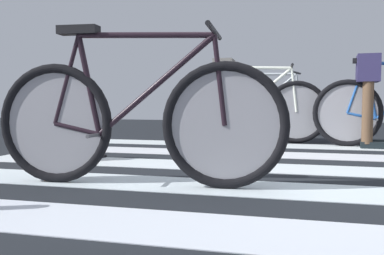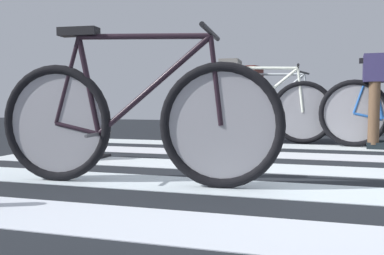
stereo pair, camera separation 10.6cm
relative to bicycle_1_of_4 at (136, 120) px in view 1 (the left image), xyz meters
The scene contains 9 objects.
ground 1.14m from the bicycle_1_of_4, 27.71° to the left, with size 18.00×14.00×0.02m.
crosswalk_markings 1.09m from the bicycle_1_of_4, 25.54° to the left, with size 5.40×4.22×0.00m.
bicycle_1_of_4 is the anchor object (origin of this frame).
cyclist_2_of_4 2.94m from the bicycle_1_of_4, 56.55° to the left, with size 0.34×0.43×0.96m.
bicycle_3_of_4 2.66m from the bicycle_1_of_4, 81.78° to the left, with size 1.74×0.52×0.93m.
cyclist_3_of_4 2.63m from the bicycle_1_of_4, 88.47° to the left, with size 0.33×0.42×0.97m.
bicycle_4_of_4 3.94m from the bicycle_1_of_4, 83.65° to the left, with size 1.71×0.56×0.93m.
cyclist_4_of_4 3.99m from the bicycle_1_of_4, 88.11° to the left, with size 0.38×0.45×1.00m.
traffic_cone 1.25m from the bicycle_1_of_4, 138.40° to the left, with size 0.46×0.46×0.53m.
Camera 1 is at (-0.04, -2.76, 0.52)m, focal length 39.18 mm.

